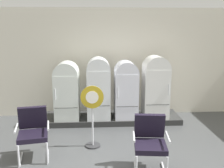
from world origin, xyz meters
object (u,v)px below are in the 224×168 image
armchair_right (150,140)px  sign_stand (92,117)px  refrigerator_0 (67,89)px  refrigerator_1 (99,86)px  refrigerator_2 (126,88)px  refrigerator_3 (156,85)px  armchair_left (33,130)px

armchair_right → sign_stand: sign_stand is taller
refrigerator_0 → armchair_right: size_ratio=1.51×
refrigerator_1 → refrigerator_0: bearing=179.8°
refrigerator_0 → sign_stand: (0.67, -1.44, -0.28)m
refrigerator_0 → sign_stand: bearing=-64.9°
refrigerator_2 → refrigerator_0: bearing=179.5°
refrigerator_3 → sign_stand: 2.18m
refrigerator_1 → refrigerator_2: 0.71m
refrigerator_1 → sign_stand: refrigerator_1 is taller
armchair_right → sign_stand: (-1.01, 0.95, 0.09)m
refrigerator_2 → armchair_right: size_ratio=1.52×
refrigerator_1 → refrigerator_3: 1.49m
refrigerator_3 → refrigerator_2: bearing=178.5°
refrigerator_2 → refrigerator_3: (0.77, -0.02, 0.07)m
refrigerator_3 → armchair_left: size_ratio=1.65×
refrigerator_0 → refrigerator_1: size_ratio=0.94×
refrigerator_2 → sign_stand: bearing=-121.0°
refrigerator_3 → armchair_right: (-0.62, -2.36, -0.45)m
refrigerator_0 → refrigerator_2: size_ratio=0.99×
sign_stand → refrigerator_1: bearing=84.3°
sign_stand → refrigerator_0: bearing=115.1°
refrigerator_1 → armchair_right: refrigerator_1 is taller
refrigerator_1 → armchair_left: refrigerator_1 is taller
refrigerator_2 → sign_stand: size_ratio=1.13×
refrigerator_0 → armchair_right: 2.95m
refrigerator_0 → refrigerator_2: (1.53, -0.01, 0.01)m
armchair_left → sign_stand: sign_stand is taller
refrigerator_2 → armchair_right: bearing=-86.2°
refrigerator_1 → armchair_left: size_ratio=1.62×
refrigerator_3 → armchair_right: 2.48m
armchair_left → sign_stand: size_ratio=0.74×
refrigerator_2 → refrigerator_3: size_ratio=0.92×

